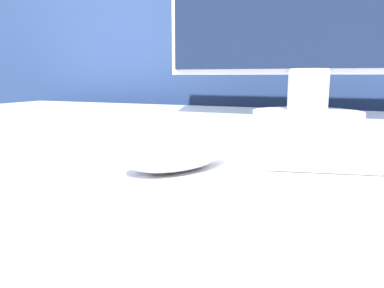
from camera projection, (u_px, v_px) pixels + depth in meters
name	position (u px, v px, depth m)	size (l,w,h in m)	color
partition_panel	(275.00, 112.00, 1.26)	(5.00, 0.03, 1.36)	navy
computer_mouse_near	(178.00, 152.00, 0.38)	(0.12, 0.15, 0.04)	white
keyboard	(157.00, 130.00, 0.58)	(0.38, 0.17, 0.02)	white
pen	(337.00, 170.00, 0.36)	(0.13, 0.04, 0.01)	#99999E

